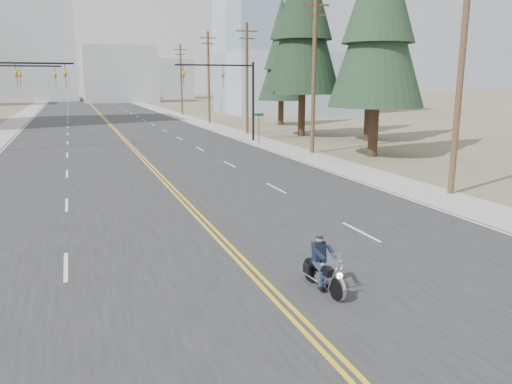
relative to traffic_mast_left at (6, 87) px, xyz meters
The scene contains 23 objects.
ground_plane 33.60m from the traffic_mast_left, 74.33° to the right, with size 400.00×400.00×0.00m, color #776D56.
road 39.36m from the traffic_mast_left, 76.71° to the left, with size 20.00×200.00×0.01m, color #303033.
sidewalk_left 38.40m from the traffic_mast_left, 93.80° to the left, with size 3.00×200.00×0.01m, color #A5A5A0.
sidewalk_right 43.45m from the traffic_mast_left, 61.68° to the left, with size 3.00×200.00×0.01m, color #A5A5A0.
traffic_mast_left is the anchor object (origin of this frame).
traffic_mast_right 17.95m from the traffic_mast_left, ahead, with size 7.10×0.26×7.00m.
traffic_mast_far 8.01m from the traffic_mast_left, 92.40° to the left, with size 6.10×0.26×7.00m.
street_sign 20.12m from the traffic_mast_left, ahead, with size 0.90×0.06×2.62m.
utility_pole_a 32.22m from the traffic_mast_left, 48.18° to the right, with size 2.20×0.30×11.00m.
utility_pole_b 23.31m from the traffic_mast_left, 22.74° to the right, with size 2.20×0.30×11.50m.
utility_pole_c 22.31m from the traffic_mast_left, 15.61° to the left, with size 2.20×0.30×11.00m.
utility_pole_d 30.06m from the traffic_mast_left, 44.36° to the left, with size 2.20×0.30×11.50m.
utility_pole_e 43.66m from the traffic_mast_left, 60.53° to the left, with size 2.20×0.30×11.00m.
glass_building 56.11m from the traffic_mast_left, 42.84° to the left, with size 24.00×16.00×20.00m, color #9EB5CC.
haze_bldg_b 94.56m from the traffic_mast_left, 79.66° to the left, with size 18.00×14.00×14.00m, color #ADB2B7.
haze_bldg_c 92.19m from the traffic_mast_left, 57.88° to the left, with size 16.00×12.00×18.00m, color #B7BCC6.
haze_bldg_d 108.34m from the traffic_mast_left, 91.60° to the left, with size 20.00×15.00×26.00m, color #ADB2B7.
haze_bldg_e 122.80m from the traffic_mast_left, 73.94° to the left, with size 14.00×14.00×12.00m, color #B7BCC6.
motorcyclist 33.96m from the traffic_mast_left, 72.20° to the right, with size 0.79×1.84×1.44m, color black, non-canonical shape.
conifer_near 28.08m from the traffic_mast_left, 25.93° to the right, with size 6.71×6.71×17.76m.
conifer_mid 30.48m from the traffic_mast_left, ahead, with size 6.29×6.29×16.76m.
conifer_tall 26.81m from the traffic_mast_left, ahead, with size 7.43×7.43×20.65m.
conifer_far 32.81m from the traffic_mast_left, 27.09° to the left, with size 5.65×5.65×15.13m.
Camera 1 is at (-4.53, -10.89, 5.36)m, focal length 35.00 mm.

